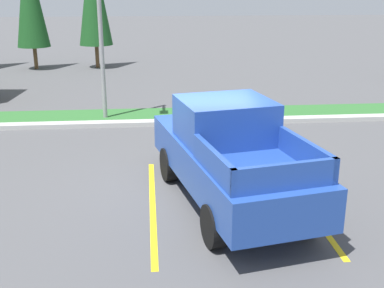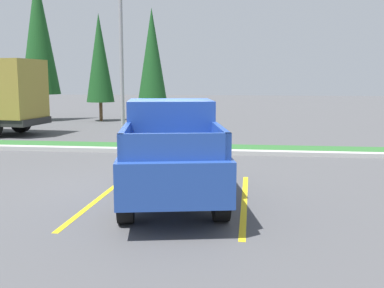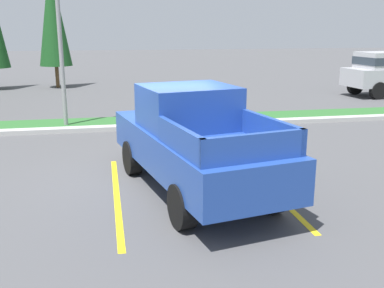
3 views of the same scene
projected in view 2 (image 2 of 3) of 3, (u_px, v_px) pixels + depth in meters
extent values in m
plane|color=#4C4C4F|center=(156.00, 188.00, 10.73)|extent=(120.00, 120.00, 0.00)
cube|color=yellow|center=(101.00, 197.00, 9.92)|extent=(0.12, 4.80, 0.01)
cube|color=yellow|center=(244.00, 201.00, 9.53)|extent=(0.12, 4.80, 0.01)
cube|color=#B2B2AD|center=(186.00, 151.00, 15.63)|extent=(56.00, 0.40, 0.15)
cube|color=#2D662D|center=(190.00, 148.00, 16.72)|extent=(56.00, 1.80, 0.06)
cylinder|color=black|center=(135.00, 168.00, 11.14)|extent=(0.43, 0.80, 0.76)
cylinder|color=black|center=(204.00, 167.00, 11.26)|extent=(0.43, 0.80, 0.76)
cylinder|color=black|center=(126.00, 202.00, 8.08)|extent=(0.43, 0.80, 0.76)
cylinder|color=black|center=(221.00, 200.00, 8.20)|extent=(0.43, 0.80, 0.76)
cube|color=#23479E|center=(171.00, 159.00, 9.60)|extent=(2.90, 5.47, 0.76)
cube|color=#23479E|center=(171.00, 120.00, 9.78)|extent=(2.04, 1.92, 0.84)
cube|color=#2D3842|center=(170.00, 114.00, 10.58)|extent=(1.60, 0.38, 0.63)
cube|color=#23479E|center=(125.00, 140.00, 8.02)|extent=(0.48, 1.88, 0.44)
cube|color=#23479E|center=(221.00, 139.00, 8.14)|extent=(0.48, 1.88, 0.44)
cube|color=#23479E|center=(175.00, 147.00, 7.19)|extent=(1.78, 0.46, 0.44)
cube|color=silver|center=(169.00, 151.00, 12.15)|extent=(1.80, 0.52, 0.28)
cylinder|color=black|center=(21.00, 122.00, 21.72)|extent=(1.02, 0.39, 1.00)
cylinder|color=gray|center=(122.00, 62.00, 16.39)|extent=(0.14, 0.14, 6.29)
cylinder|color=brown|center=(42.00, 107.00, 27.90)|extent=(0.20, 0.20, 1.61)
cone|color=#194C1E|center=(39.00, 33.00, 27.26)|extent=(2.33, 2.33, 7.34)
cylinder|color=brown|center=(101.00, 111.00, 27.63)|extent=(0.20, 0.20, 1.15)
cone|color=#194C1E|center=(99.00, 58.00, 27.17)|extent=(1.66, 1.66, 5.24)
cylinder|color=brown|center=(153.00, 111.00, 27.36)|extent=(0.20, 0.20, 1.20)
cone|color=#194C1E|center=(152.00, 55.00, 26.89)|extent=(1.73, 1.73, 5.47)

